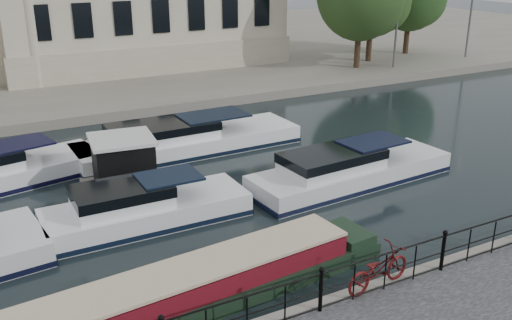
# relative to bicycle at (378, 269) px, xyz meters

# --- Properties ---
(ground_plane) EXTENTS (160.00, 160.00, 0.00)m
(ground_plane) POSITION_rel_bicycle_xyz_m (-1.89, 2.10, -1.10)
(ground_plane) COLOR black
(ground_plane) RESTS_ON ground
(far_bank) EXTENTS (120.00, 42.00, 0.55)m
(far_bank) POSITION_rel_bicycle_xyz_m (-1.89, 41.10, -0.83)
(far_bank) COLOR #6B665B
(far_bank) RESTS_ON ground_plane
(railing) EXTENTS (24.14, 0.14, 1.22)m
(railing) POSITION_rel_bicycle_xyz_m (-1.89, -0.15, 0.10)
(railing) COLOR black
(railing) RESTS_ON near_quay
(lamp_posts) EXTENTS (8.24, 1.55, 8.07)m
(lamp_posts) POSITION_rel_bicycle_xyz_m (24.11, 22.80, 3.70)
(lamp_posts) COLOR #59595B
(lamp_posts) RESTS_ON far_bank
(bicycle) EXTENTS (2.18, 0.99, 1.11)m
(bicycle) POSITION_rel_bicycle_xyz_m (0.00, 0.00, 0.00)
(bicycle) COLOR #4B0D0D
(bicycle) RESTS_ON near_quay
(narrowboat) EXTENTS (13.06, 2.91, 1.48)m
(narrowboat) POSITION_rel_bicycle_xyz_m (-4.83, 2.13, -0.74)
(narrowboat) COLOR black
(narrowboat) RESTS_ON ground_plane
(harbour_hut) EXTENTS (3.51, 3.04, 2.20)m
(harbour_hut) POSITION_rel_bicycle_xyz_m (-3.64, 10.77, -0.15)
(harbour_hut) COLOR #6B665B
(harbour_hut) RESTS_ON ground_plane
(cabin_cruisers) EXTENTS (24.58, 10.44, 1.99)m
(cabin_cruisers) POSITION_rel_bicycle_xyz_m (-3.73, 10.06, -0.74)
(cabin_cruisers) COLOR silver
(cabin_cruisers) RESTS_ON ground_plane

